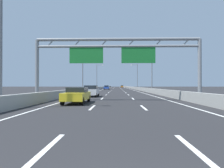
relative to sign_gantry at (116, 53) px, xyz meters
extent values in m
plane|color=#262628|center=(0.12, 81.60, -4.83)|extent=(260.00, 260.00, 0.00)
cube|color=white|center=(-1.68, -14.90, -4.82)|extent=(0.16, 3.00, 0.01)
cube|color=white|center=(-1.68, -5.90, -4.82)|extent=(0.16, 3.00, 0.01)
cube|color=white|center=(-1.68, 3.10, -4.82)|extent=(0.16, 3.00, 0.01)
cube|color=white|center=(-1.68, 12.10, -4.82)|extent=(0.16, 3.00, 0.01)
cube|color=white|center=(-1.68, 21.10, -4.82)|extent=(0.16, 3.00, 0.01)
cube|color=white|center=(-1.68, 30.10, -4.82)|extent=(0.16, 3.00, 0.01)
cube|color=white|center=(-1.68, 39.10, -4.82)|extent=(0.16, 3.00, 0.01)
cube|color=white|center=(-1.68, 48.10, -4.82)|extent=(0.16, 3.00, 0.01)
cube|color=white|center=(-1.68, 57.10, -4.82)|extent=(0.16, 3.00, 0.01)
cube|color=white|center=(-1.68, 66.10, -4.82)|extent=(0.16, 3.00, 0.01)
cube|color=white|center=(-1.68, 75.10, -4.82)|extent=(0.16, 3.00, 0.01)
cube|color=white|center=(-1.68, 84.10, -4.82)|extent=(0.16, 3.00, 0.01)
cube|color=white|center=(-1.68, 93.10, -4.82)|extent=(0.16, 3.00, 0.01)
cube|color=white|center=(-1.68, 102.10, -4.82)|extent=(0.16, 3.00, 0.01)
cube|color=white|center=(-1.68, 111.10, -4.82)|extent=(0.16, 3.00, 0.01)
cube|color=white|center=(-1.68, 120.10, -4.82)|extent=(0.16, 3.00, 0.01)
cube|color=white|center=(-1.68, 129.10, -4.82)|extent=(0.16, 3.00, 0.01)
cube|color=white|center=(-1.68, 138.10, -4.82)|extent=(0.16, 3.00, 0.01)
cube|color=white|center=(1.92, -14.90, -4.82)|extent=(0.16, 3.00, 0.01)
cube|color=white|center=(1.92, -5.90, -4.82)|extent=(0.16, 3.00, 0.01)
cube|color=white|center=(1.92, 3.10, -4.82)|extent=(0.16, 3.00, 0.01)
cube|color=white|center=(1.92, 12.10, -4.82)|extent=(0.16, 3.00, 0.01)
cube|color=white|center=(1.92, 21.10, -4.82)|extent=(0.16, 3.00, 0.01)
cube|color=white|center=(1.92, 30.10, -4.82)|extent=(0.16, 3.00, 0.01)
cube|color=white|center=(1.92, 39.10, -4.82)|extent=(0.16, 3.00, 0.01)
cube|color=white|center=(1.92, 48.10, -4.82)|extent=(0.16, 3.00, 0.01)
cube|color=white|center=(1.92, 57.10, -4.82)|extent=(0.16, 3.00, 0.01)
cube|color=white|center=(1.92, 66.10, -4.82)|extent=(0.16, 3.00, 0.01)
cube|color=white|center=(1.92, 75.10, -4.82)|extent=(0.16, 3.00, 0.01)
cube|color=white|center=(1.92, 84.10, -4.82)|extent=(0.16, 3.00, 0.01)
cube|color=white|center=(1.92, 93.10, -4.82)|extent=(0.16, 3.00, 0.01)
cube|color=white|center=(1.92, 102.10, -4.82)|extent=(0.16, 3.00, 0.01)
cube|color=white|center=(1.92, 111.10, -4.82)|extent=(0.16, 3.00, 0.01)
cube|color=white|center=(1.92, 120.10, -4.82)|extent=(0.16, 3.00, 0.01)
cube|color=white|center=(1.92, 129.10, -4.82)|extent=(0.16, 3.00, 0.01)
cube|color=white|center=(1.92, 138.10, -4.82)|extent=(0.16, 3.00, 0.01)
cube|color=white|center=(-5.13, 69.60, -4.82)|extent=(0.16, 176.00, 0.01)
cube|color=white|center=(5.37, 69.60, -4.82)|extent=(0.16, 176.00, 0.01)
cube|color=#9E9E99|center=(-6.78, 91.60, -4.35)|extent=(0.45, 220.00, 0.95)
cube|color=#9E9E99|center=(7.02, 91.60, -4.35)|extent=(0.45, 220.00, 0.95)
cylinder|color=gray|center=(-8.06, 0.00, -1.73)|extent=(0.36, 0.36, 6.20)
cylinder|color=gray|center=(8.31, 0.00, -1.73)|extent=(0.36, 0.36, 6.20)
cylinder|color=gray|center=(0.12, 0.00, 1.37)|extent=(16.37, 0.32, 0.32)
cylinder|color=gray|center=(0.12, 0.00, 0.67)|extent=(16.37, 0.26, 0.26)
cylinder|color=gray|center=(-6.70, 0.00, 1.02)|extent=(0.74, 0.10, 0.74)
cylinder|color=gray|center=(-3.97, 0.00, 1.02)|extent=(0.74, 0.10, 0.74)
cylinder|color=gray|center=(-1.24, 0.00, 1.02)|extent=(0.74, 0.10, 0.74)
cylinder|color=gray|center=(1.49, 0.00, 1.02)|extent=(0.74, 0.10, 0.74)
cylinder|color=gray|center=(4.21, 0.00, 1.02)|extent=(0.74, 0.10, 0.74)
cylinder|color=gray|center=(6.94, 0.00, 1.02)|extent=(0.74, 0.10, 0.74)
cube|color=#19752D|center=(-3.04, 0.00, -0.23)|extent=(3.40, 0.12, 1.60)
cube|color=#19752D|center=(2.21, 0.00, -0.23)|extent=(3.40, 0.12, 1.60)
cylinder|color=slate|center=(-7.58, -6.98, -0.08)|extent=(0.20, 0.20, 9.50)
cylinder|color=slate|center=(-7.58, 23.56, -0.08)|extent=(0.20, 0.20, 9.50)
cylinder|color=slate|center=(-6.48, 23.56, 4.52)|extent=(2.20, 0.12, 0.12)
cube|color=#F2EAC6|center=(-5.38, 23.56, 4.42)|extent=(0.56, 0.28, 0.20)
cylinder|color=slate|center=(7.82, 23.56, -0.08)|extent=(0.20, 0.20, 9.50)
cylinder|color=slate|center=(6.72, 23.56, 4.52)|extent=(2.20, 0.12, 0.12)
cube|color=#F2EAC6|center=(5.62, 23.56, 4.42)|extent=(0.56, 0.28, 0.20)
cylinder|color=slate|center=(-7.58, 54.11, -0.08)|extent=(0.20, 0.20, 9.50)
cylinder|color=slate|center=(-6.48, 54.11, 4.52)|extent=(2.20, 0.12, 0.12)
cube|color=#F2EAC6|center=(-5.38, 54.11, 4.42)|extent=(0.56, 0.28, 0.20)
cylinder|color=slate|center=(7.82, 54.11, -0.08)|extent=(0.20, 0.20, 9.50)
cylinder|color=slate|center=(6.72, 54.11, 4.52)|extent=(2.20, 0.12, 0.12)
cube|color=#F2EAC6|center=(5.62, 54.11, 4.42)|extent=(0.56, 0.28, 0.20)
cube|color=orange|center=(3.62, 114.27, -4.19)|extent=(1.75, 4.60, 0.64)
cube|color=black|center=(3.62, 114.19, -3.61)|extent=(1.54, 2.06, 0.52)
cylinder|color=black|center=(2.86, 116.02, -4.51)|extent=(0.22, 0.64, 0.64)
cylinder|color=black|center=(4.39, 116.02, -4.51)|extent=(0.22, 0.64, 0.64)
cylinder|color=black|center=(2.86, 112.52, -4.51)|extent=(0.22, 0.64, 0.64)
cylinder|color=black|center=(4.39, 112.52, -4.51)|extent=(0.22, 0.64, 0.64)
cube|color=yellow|center=(-3.43, -2.69, -4.19)|extent=(1.78, 4.61, 0.64)
cube|color=black|center=(-3.43, -2.45, -3.65)|extent=(1.57, 2.11, 0.44)
cylinder|color=black|center=(-4.21, -0.93, -4.51)|extent=(0.22, 0.64, 0.64)
cylinder|color=black|center=(-2.65, -0.93, -4.51)|extent=(0.22, 0.64, 0.64)
cylinder|color=black|center=(-4.21, -4.44, -4.51)|extent=(0.22, 0.64, 0.64)
cylinder|color=black|center=(-2.65, -4.44, -4.51)|extent=(0.22, 0.64, 0.64)
cube|color=#2347AD|center=(-3.72, 51.49, -4.17)|extent=(1.83, 4.65, 0.68)
cube|color=black|center=(-3.72, 51.56, -3.58)|extent=(1.61, 2.18, 0.49)
cylinder|color=black|center=(-4.53, 53.27, -4.51)|extent=(0.22, 0.64, 0.64)
cylinder|color=black|center=(-2.91, 53.27, -4.51)|extent=(0.22, 0.64, 0.64)
cylinder|color=black|center=(-4.53, 49.72, -4.51)|extent=(0.22, 0.64, 0.64)
cylinder|color=black|center=(-2.91, 49.72, -4.51)|extent=(0.22, 0.64, 0.64)
cube|color=silver|center=(-3.48, 7.02, -4.15)|extent=(1.87, 4.23, 0.71)
cube|color=black|center=(-3.48, 6.99, -3.54)|extent=(1.65, 1.87, 0.52)
cylinder|color=black|center=(-4.31, 8.59, -4.51)|extent=(0.22, 0.64, 0.64)
cylinder|color=black|center=(-2.66, 8.59, -4.51)|extent=(0.22, 0.64, 0.64)
cylinder|color=black|center=(-4.31, 5.46, -4.51)|extent=(0.22, 0.64, 0.64)
cylinder|color=black|center=(-2.66, 5.46, -4.51)|extent=(0.22, 0.64, 0.64)
camera|label=1|loc=(0.05, -19.49, -3.26)|focal=31.09mm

